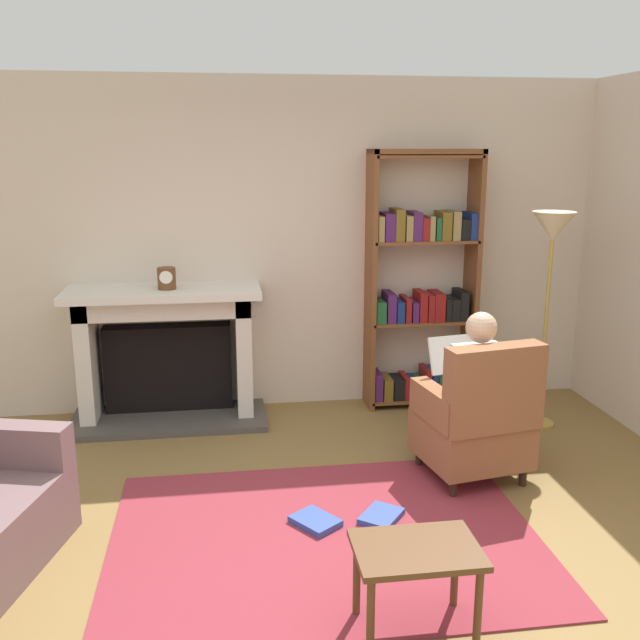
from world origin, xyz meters
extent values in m
plane|color=olive|center=(0.00, 0.00, 0.00)|extent=(14.00, 14.00, 0.00)
cube|color=beige|center=(0.00, 2.55, 1.35)|extent=(5.60, 0.10, 2.70)
cube|color=maroon|center=(0.00, 0.30, 0.01)|extent=(2.40, 1.80, 0.01)
cube|color=#4C4742|center=(-0.98, 2.18, 0.03)|extent=(1.54, 0.64, 0.05)
cube|color=black|center=(-0.98, 2.40, 0.40)|extent=(1.02, 0.20, 0.70)
cube|color=silver|center=(-1.59, 2.28, 0.51)|extent=(0.12, 0.44, 1.03)
cube|color=silver|center=(-0.37, 2.28, 0.51)|extent=(0.12, 0.44, 1.03)
cube|color=silver|center=(-0.98, 2.28, 0.95)|extent=(1.34, 0.44, 0.16)
cube|color=silver|center=(-0.98, 2.22, 1.06)|extent=(1.50, 0.56, 0.06)
cylinder|color=brown|center=(-0.95, 2.20, 1.17)|extent=(0.14, 0.14, 0.17)
cylinder|color=white|center=(-0.95, 2.14, 1.19)|extent=(0.10, 0.01, 0.10)
cube|color=brown|center=(0.68, 2.34, 1.07)|extent=(0.04, 0.32, 2.14)
cube|color=brown|center=(1.55, 2.34, 1.07)|extent=(0.04, 0.32, 2.14)
cube|color=brown|center=(1.12, 2.34, 2.12)|extent=(0.91, 0.32, 0.04)
cube|color=brown|center=(1.12, 2.34, 0.06)|extent=(0.87, 0.32, 0.02)
cube|color=#4C1E59|center=(0.74, 2.33, 0.19)|extent=(0.06, 0.26, 0.23)
cube|color=brown|center=(0.83, 2.33, 0.16)|extent=(0.08, 0.26, 0.18)
cube|color=black|center=(0.92, 2.33, 0.16)|extent=(0.09, 0.26, 0.17)
cube|color=maroon|center=(0.99, 2.33, 0.17)|extent=(0.05, 0.26, 0.19)
cube|color=navy|center=(1.05, 2.33, 0.15)|extent=(0.06, 0.26, 0.16)
cube|color=#1E592D|center=(1.12, 2.33, 0.15)|extent=(0.06, 0.26, 0.16)
cube|color=maroon|center=(1.17, 2.33, 0.20)|extent=(0.05, 0.26, 0.25)
cube|color=navy|center=(1.23, 2.33, 0.19)|extent=(0.05, 0.26, 0.23)
cube|color=#1E592D|center=(1.29, 2.33, 0.17)|extent=(0.06, 0.26, 0.19)
cube|color=black|center=(1.35, 2.33, 0.18)|extent=(0.04, 0.26, 0.21)
cube|color=navy|center=(1.41, 2.33, 0.15)|extent=(0.07, 0.26, 0.16)
cube|color=#4C1E59|center=(1.49, 2.33, 0.18)|extent=(0.06, 0.26, 0.22)
cube|color=brown|center=(1.12, 2.34, 0.73)|extent=(0.87, 0.32, 0.02)
cube|color=#1E592D|center=(0.75, 2.33, 0.83)|extent=(0.08, 0.26, 0.18)
cube|color=#4C1E59|center=(0.84, 2.33, 0.86)|extent=(0.07, 0.26, 0.24)
cube|color=navy|center=(0.91, 2.33, 0.83)|extent=(0.06, 0.26, 0.17)
cube|color=maroon|center=(0.98, 2.33, 0.84)|extent=(0.05, 0.26, 0.20)
cube|color=#4C1E59|center=(1.04, 2.33, 0.83)|extent=(0.05, 0.26, 0.17)
cube|color=maroon|center=(1.10, 2.33, 0.87)|extent=(0.06, 0.26, 0.24)
cube|color=maroon|center=(1.17, 2.33, 0.86)|extent=(0.05, 0.26, 0.22)
cube|color=maroon|center=(1.24, 2.33, 0.86)|extent=(0.09, 0.26, 0.23)
cube|color=black|center=(1.32, 2.33, 0.83)|extent=(0.05, 0.26, 0.18)
cube|color=black|center=(1.38, 2.33, 0.84)|extent=(0.07, 0.26, 0.18)
cube|color=black|center=(1.45, 2.33, 0.86)|extent=(0.07, 0.26, 0.24)
cube|color=brown|center=(1.12, 2.34, 1.40)|extent=(0.87, 0.32, 0.02)
cube|color=#997F4C|center=(0.74, 2.33, 1.52)|extent=(0.05, 0.26, 0.20)
cube|color=#4C1E59|center=(0.81, 2.33, 1.53)|extent=(0.08, 0.26, 0.22)
cube|color=brown|center=(0.89, 2.33, 1.54)|extent=(0.07, 0.26, 0.25)
cube|color=#997F4C|center=(0.96, 2.33, 1.52)|extent=(0.05, 0.26, 0.20)
cube|color=#4C1E59|center=(1.03, 2.33, 1.53)|extent=(0.07, 0.26, 0.23)
cube|color=maroon|center=(1.10, 2.33, 1.51)|extent=(0.06, 0.26, 0.18)
cube|color=#997F4C|center=(1.15, 2.33, 1.51)|extent=(0.04, 0.26, 0.20)
cube|color=#1E592D|center=(1.21, 2.33, 1.51)|extent=(0.04, 0.26, 0.18)
cube|color=brown|center=(1.27, 2.33, 1.53)|extent=(0.08, 0.26, 0.23)
cube|color=#997F4C|center=(1.35, 2.33, 1.53)|extent=(0.07, 0.26, 0.23)
cube|color=black|center=(1.43, 2.33, 1.50)|extent=(0.08, 0.26, 0.17)
cube|color=navy|center=(1.50, 2.33, 1.52)|extent=(0.06, 0.26, 0.22)
cube|color=brown|center=(1.12, 2.34, 2.08)|extent=(0.87, 0.32, 0.02)
cylinder|color=#331E14|center=(1.29, 1.23, 0.06)|extent=(0.05, 0.05, 0.12)
cylinder|color=#331E14|center=(0.79, 1.14, 0.06)|extent=(0.05, 0.05, 0.12)
cylinder|color=#331E14|center=(1.38, 0.76, 0.06)|extent=(0.05, 0.05, 0.12)
cylinder|color=#331E14|center=(0.87, 0.67, 0.06)|extent=(0.05, 0.05, 0.12)
cube|color=brown|center=(1.08, 0.95, 0.27)|extent=(0.74, 0.70, 0.30)
cube|color=brown|center=(1.12, 0.71, 0.70)|extent=(0.66, 0.27, 0.55)
cube|color=brown|center=(1.35, 1.00, 0.53)|extent=(0.21, 0.55, 0.22)
cube|color=brown|center=(0.82, 0.90, 0.53)|extent=(0.21, 0.55, 0.22)
cube|color=silver|center=(1.09, 0.90, 0.67)|extent=(0.35, 0.25, 0.50)
sphere|color=#D8AD8C|center=(1.09, 0.90, 1.04)|extent=(0.20, 0.20, 0.20)
cube|color=#191E3F|center=(1.13, 1.11, 0.47)|extent=(0.19, 0.41, 0.12)
cube|color=#191E3F|center=(0.98, 1.08, 0.47)|extent=(0.19, 0.41, 0.12)
cylinder|color=#191E3F|center=(1.10, 1.30, 0.21)|extent=(0.10, 0.10, 0.42)
cylinder|color=#191E3F|center=(0.94, 1.27, 0.21)|extent=(0.10, 0.10, 0.42)
cube|color=white|center=(1.03, 1.22, 0.77)|extent=(0.37, 0.17, 0.25)
cube|color=#75595B|center=(-1.75, 0.67, 0.52)|extent=(0.72, 0.33, 0.24)
cube|color=brown|center=(0.29, -0.54, 0.42)|extent=(0.56, 0.39, 0.03)
cylinder|color=brown|center=(0.05, -0.69, 0.20)|extent=(0.04, 0.04, 0.40)
cylinder|color=brown|center=(0.52, -0.69, 0.20)|extent=(0.04, 0.04, 0.40)
cylinder|color=brown|center=(0.05, -0.38, 0.20)|extent=(0.04, 0.04, 0.40)
cylinder|color=brown|center=(0.52, -0.38, 0.20)|extent=(0.04, 0.04, 0.40)
cube|color=#334CA5|center=(0.36, 0.44, 0.03)|extent=(0.31, 0.33, 0.04)
cube|color=red|center=(0.34, 0.15, 0.03)|extent=(0.22, 0.19, 0.04)
cube|color=#334CA5|center=(-0.04, 0.44, 0.03)|extent=(0.32, 0.33, 0.04)
cube|color=#334CA5|center=(0.39, -0.02, 0.03)|extent=(0.27, 0.28, 0.03)
cylinder|color=#B7933F|center=(1.92, 1.71, 0.01)|extent=(0.24, 0.24, 0.03)
cylinder|color=#B7933F|center=(1.92, 1.71, 0.75)|extent=(0.03, 0.03, 1.45)
cone|color=beige|center=(1.92, 1.71, 1.58)|extent=(0.32, 0.32, 0.22)
camera|label=1|loc=(-0.53, -3.24, 2.15)|focal=39.62mm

